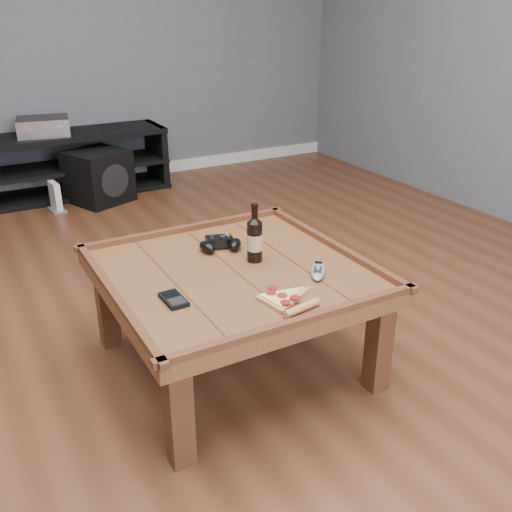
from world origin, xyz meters
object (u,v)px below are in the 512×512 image
subwoofer (98,176)px  av_receiver (43,126)px  smartphone (174,299)px  pizza_slice (285,300)px  remote_control (318,270)px  game_console (56,198)px  game_controller (220,244)px  media_console (77,164)px  beer_bottle (255,238)px  coffee_table (234,283)px

subwoofer → av_receiver: bearing=115.4°
smartphone → pizza_slice: bearing=-31.3°
remote_control → game_console: remote_control is taller
game_controller → remote_control: 0.46m
remote_control → subwoofer: bearing=131.0°
smartphone → subwoofer: 2.65m
remote_control → pizza_slice: bearing=-113.0°
game_console → media_console: bearing=47.0°
game_controller → subwoofer: 2.28m
smartphone → game_console: size_ratio=0.60×
av_receiver → subwoofer: size_ratio=0.81×
game_controller → beer_bottle: bearing=-52.3°
remote_control → game_console: 2.67m
game_controller → smartphone: (-0.35, -0.34, -0.02)m
media_console → game_controller: game_controller is taller
smartphone → subwoofer: (0.40, 2.60, -0.26)m
pizza_slice → remote_control: pizza_slice is taller
beer_bottle → smartphone: beer_bottle is taller
coffee_table → game_console: 2.43m
pizza_slice → smartphone: (-0.34, 0.20, -0.00)m
beer_bottle → subwoofer: size_ratio=0.47×
game_controller → media_console: bearing=106.2°
smartphone → av_receiver: size_ratio=0.31×
smartphone → av_receiver: 2.88m
av_receiver → remote_control: bearing=-70.5°
game_console → pizza_slice: bearing=-90.3°
beer_bottle → remote_control: beer_bottle is taller
coffee_table → pizza_slice: bearing=-83.6°
remote_control → av_receiver: size_ratio=0.42×
beer_bottle → subwoofer: bearing=90.6°
av_receiver → game_console: (-0.04, -0.34, -0.47)m
beer_bottle → pizza_slice: 0.38m
smartphone → av_receiver: bearing=86.7°
coffee_table → av_receiver: size_ratio=2.44×
beer_bottle → subwoofer: (-0.03, 2.44, -0.35)m
game_controller → subwoofer: bearing=104.1°
media_console → av_receiver: 0.38m
media_console → av_receiver: av_receiver is taller
media_console → subwoofer: size_ratio=2.68×
av_receiver → media_console: bearing=11.4°
av_receiver → beer_bottle: bearing=-72.9°
remote_control → game_console: bearing=138.7°
coffee_table → smartphone: coffee_table is taller
media_console → beer_bottle: bearing=-87.5°
pizza_slice → remote_control: bearing=19.8°
coffee_table → pizza_slice: pizza_slice is taller
media_console → smartphone: bearing=-96.1°
media_console → av_receiver: size_ratio=3.32×
game_controller → subwoofer: (0.05, 2.26, -0.28)m
subwoofer → game_console: subwoofer is taller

